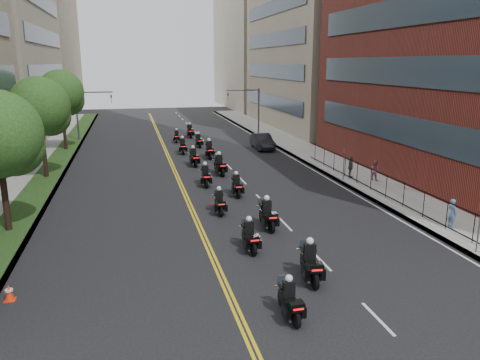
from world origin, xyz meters
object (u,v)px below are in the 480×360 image
at_px(motorcycle_8, 194,158).
at_px(motorcycle_13, 190,132).
at_px(motorcycle_11, 199,141).
at_px(pedestrian_c, 351,167).
at_px(motorcycle_5, 237,186).
at_px(motorcycle_6, 205,176).
at_px(motorcycle_9, 209,150).
at_px(parked_sedan, 262,141).
at_px(motorcycle_3, 267,215).
at_px(motorcycle_0, 290,301).
at_px(motorcycle_1, 310,264).
at_px(motorcycle_12, 177,137).
at_px(motorcycle_4, 219,203).
at_px(pedestrian_b, 374,170).
at_px(motorcycle_10, 183,147).
at_px(pedestrian_a, 452,213).
at_px(motorcycle_2, 250,237).
at_px(motorcycle_7, 220,166).
at_px(traffic_cone, 9,293).

xyz_separation_m(motorcycle_8, motorcycle_13, (1.67, 15.59, 0.02)).
distance_m(motorcycle_11, pedestrian_c, 18.87).
relative_size(motorcycle_5, motorcycle_11, 1.03).
distance_m(motorcycle_6, motorcycle_9, 9.91).
xyz_separation_m(motorcycle_8, parked_sedan, (7.94, 6.46, 0.08)).
bearing_deg(motorcycle_3, parked_sedan, 73.84).
relative_size(motorcycle_5, pedestrian_c, 1.36).
relative_size(motorcycle_0, motorcycle_9, 0.83).
height_order(motorcycle_0, motorcycle_1, motorcycle_1).
distance_m(motorcycle_0, motorcycle_12, 37.77).
xyz_separation_m(motorcycle_4, motorcycle_13, (1.94, 28.83, 0.08)).
bearing_deg(parked_sedan, pedestrian_b, -73.13).
xyz_separation_m(motorcycle_0, motorcycle_3, (1.81, 8.85, 0.10)).
relative_size(motorcycle_10, pedestrian_b, 1.58).
relative_size(motorcycle_1, pedestrian_a, 1.57).
bearing_deg(pedestrian_b, motorcycle_0, 108.46).
bearing_deg(motorcycle_10, motorcycle_2, -86.75).
relative_size(motorcycle_4, motorcycle_7, 0.86).
xyz_separation_m(motorcycle_6, motorcycle_11, (1.81, 15.78, -0.05)).
distance_m(motorcycle_0, motorcycle_13, 40.83).
relative_size(motorcycle_2, parked_sedan, 0.48).
bearing_deg(motorcycle_6, motorcycle_9, 82.12).
bearing_deg(motorcycle_11, pedestrian_b, -62.36).
distance_m(motorcycle_11, traffic_cone, 32.77).
height_order(motorcycle_11, parked_sedan, motorcycle_11).
distance_m(motorcycle_3, traffic_cone, 12.74).
bearing_deg(pedestrian_c, motorcycle_12, 41.27).
height_order(motorcycle_4, motorcycle_6, motorcycle_6).
xyz_separation_m(motorcycle_1, motorcycle_5, (-0.12, 12.84, -0.06)).
height_order(motorcycle_6, motorcycle_10, motorcycle_6).
relative_size(motorcycle_4, motorcycle_6, 0.92).
distance_m(motorcycle_3, motorcycle_8, 16.44).
bearing_deg(pedestrian_a, motorcycle_0, 117.54).
distance_m(motorcycle_1, traffic_cone, 11.54).
height_order(motorcycle_12, motorcycle_13, motorcycle_13).
bearing_deg(traffic_cone, motorcycle_5, 46.19).
bearing_deg(motorcycle_0, traffic_cone, 159.52).
bearing_deg(motorcycle_2, motorcycle_4, 92.39).
height_order(motorcycle_7, parked_sedan, motorcycle_7).
xyz_separation_m(motorcycle_1, motorcycle_10, (-1.94, 28.45, -0.03)).
distance_m(motorcycle_11, pedestrian_a, 29.36).
xyz_separation_m(motorcycle_4, pedestrian_c, (11.14, 5.71, 0.34)).
xyz_separation_m(motorcycle_5, motorcycle_8, (-1.53, 9.83, 0.04)).
xyz_separation_m(motorcycle_12, pedestrian_c, (11.05, -20.10, 0.36)).
xyz_separation_m(motorcycle_11, motorcycle_13, (-0.06, 6.62, 0.08)).
bearing_deg(pedestrian_c, traffic_cone, 136.83).
bearing_deg(motorcycle_2, motorcycle_3, 57.56).
relative_size(motorcycle_6, motorcycle_9, 0.93).
xyz_separation_m(motorcycle_9, motorcycle_11, (-0.11, 6.06, -0.10)).
height_order(motorcycle_3, parked_sedan, motorcycle_3).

